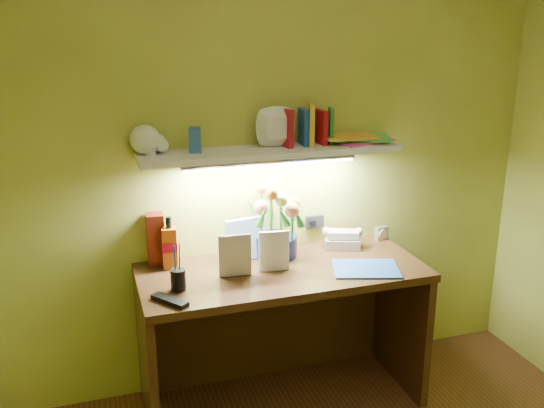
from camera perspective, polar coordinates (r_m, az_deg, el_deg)
The scene contains 13 objects.
desk at distance 3.15m, azimuth 0.97°, elevation -12.39°, with size 1.40×0.60×0.75m, color #3A1D0F.
flower_bouquet at distance 3.07m, azimuth 0.41°, elevation -1.62°, with size 0.24×0.24×0.38m, color #10183E, non-canonical shape.
telephone at distance 3.26m, azimuth 6.64°, elevation -3.12°, with size 0.18×0.14×0.11m, color beige, non-canonical shape.
desk_clock at distance 3.41m, azimuth 10.26°, elevation -2.70°, with size 0.07×0.04×0.07m, color silver.
whisky_bottle at distance 3.00m, azimuth -9.63°, elevation -3.57°, with size 0.07×0.07×0.26m, color #A74A0D, non-canonical shape.
whisky_box at distance 3.04m, azimuth -10.89°, elevation -3.28°, with size 0.08×0.08×0.26m, color #61190A.
pen_cup at distance 2.76m, azimuth -8.86°, elevation -6.39°, with size 0.07×0.07×0.17m, color black.
art_card at distance 3.07m, azimuth -2.43°, elevation -3.30°, with size 0.21×0.04×0.21m, color silver, non-canonical shape.
tv_remote at distance 2.68m, azimuth -9.59°, elevation -8.93°, with size 0.05×0.18×0.02m, color black.
blue_folder at distance 3.01m, azimuth 8.79°, elevation -6.04°, with size 0.32×0.23×0.01m, color #2C5EAC.
desk_book_a at distance 2.86m, azimuth -5.04°, elevation -4.96°, with size 0.16×0.02×0.21m, color beige.
desk_book_b at distance 2.91m, azimuth -1.24°, elevation -4.55°, with size 0.15×0.02×0.20m, color white.
wall_shelf at distance 2.97m, azimuth -0.15°, elevation 5.61°, with size 1.33×0.31×0.24m.
Camera 1 is at (-0.88, -1.39, 1.93)m, focal length 40.00 mm.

